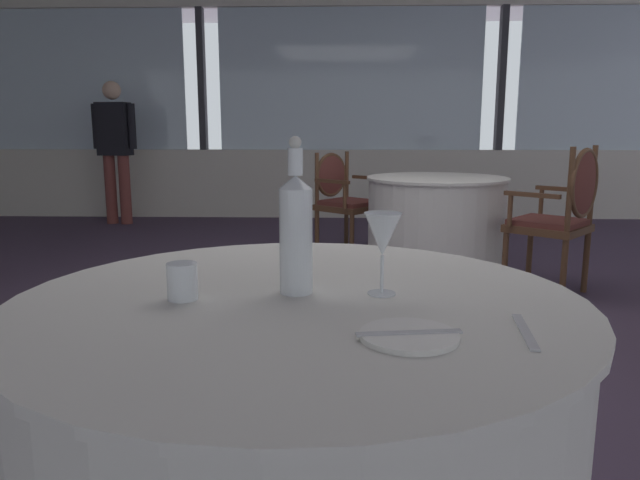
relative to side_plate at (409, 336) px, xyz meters
The scene contains 13 objects.
ground_plane 2.30m from the side_plate, 90.18° to the left, with size 15.03×15.03×0.00m, color #47384C.
window_wall_far 6.48m from the side_plate, 90.06° to the left, with size 11.56×0.14×2.79m.
foreground_table 0.51m from the side_plate, 130.42° to the left, with size 1.28×1.28×0.75m.
side_plate is the anchor object (origin of this frame).
butter_knife 0.01m from the side_plate, ahead, with size 0.19×0.02×0.00m, color silver.
dinner_fork 0.22m from the side_plate, ahead, with size 0.20×0.02×0.00m, color silver.
water_bottle 0.40m from the side_plate, 127.33° to the left, with size 0.08×0.08×0.36m.
wine_glass 0.32m from the side_plate, 95.93° to the left, with size 0.09×0.09×0.19m.
water_tumbler 0.53m from the side_plate, 153.77° to the left, with size 0.07×0.07×0.08m, color white.
background_table_1 3.65m from the side_plate, 80.14° to the left, with size 1.08×1.08×0.75m.
dining_chair_1_0 3.24m from the side_plate, 65.21° to the left, with size 0.65×0.66×1.01m.
dining_chair_1_1 4.21m from the side_plate, 91.43° to the left, with size 0.65×0.66×0.91m.
diner_person_0 6.49m from the side_plate, 115.02° to the left, with size 0.53×0.24×1.65m.
Camera 1 is at (-0.12, -3.20, 1.12)m, focal length 33.36 mm.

